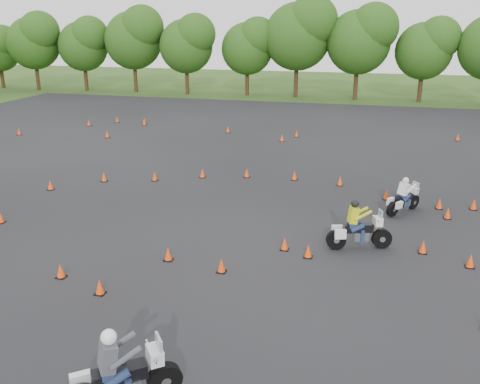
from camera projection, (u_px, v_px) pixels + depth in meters
name	position (u px, v px, depth m)	size (l,w,h in m)	color
ground	(211.00, 260.00, 18.39)	(140.00, 140.00, 0.00)	#2D5119
asphalt_pad	(251.00, 204.00, 23.91)	(62.00, 62.00, 0.00)	black
treeline	(358.00, 56.00, 48.48)	(86.84, 32.82, 10.75)	#264B15
traffic_cones	(248.00, 204.00, 23.25)	(36.28, 33.08, 0.45)	#FD440A
rider_grey	(121.00, 365.00, 11.16)	(2.59, 0.79, 2.00)	#46484F
rider_yellow	(360.00, 225.00, 18.99)	(2.38, 0.73, 1.84)	#C1C311
rider_white	(403.00, 194.00, 22.64)	(2.11, 0.65, 1.63)	silver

